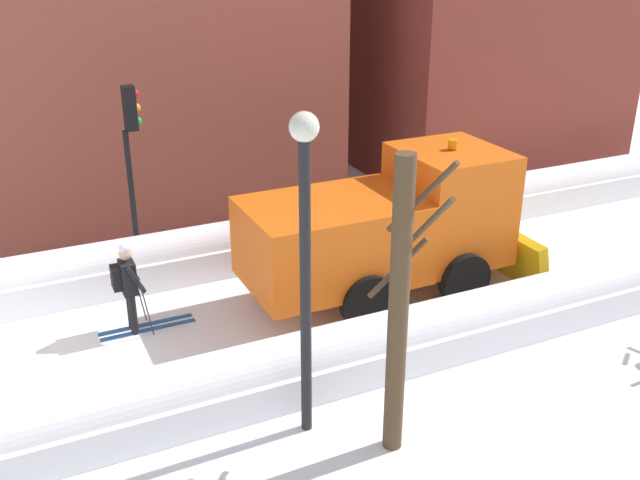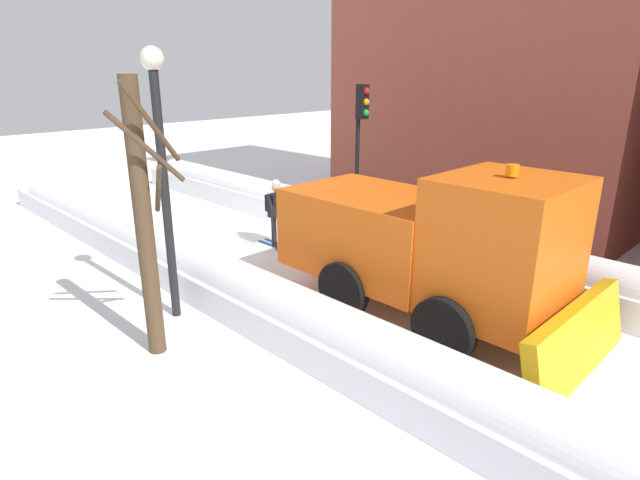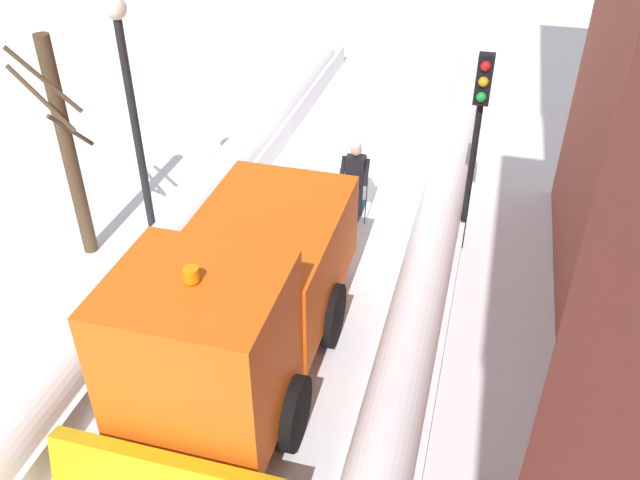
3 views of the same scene
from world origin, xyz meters
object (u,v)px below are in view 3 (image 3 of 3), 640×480
(traffic_light_pole, at_px, (478,119))
(bare_tree_near, at_px, (67,149))
(skier, at_px, (355,175))
(street_lamp, at_px, (130,93))
(plow_truck, at_px, (240,302))

(traffic_light_pole, bearing_deg, bare_tree_near, 15.27)
(traffic_light_pole, height_order, bare_tree_near, bare_tree_near)
(skier, bearing_deg, bare_tree_near, 29.29)
(bare_tree_near, bearing_deg, skier, -150.71)
(street_lamp, relative_size, bare_tree_near, 1.10)
(plow_truck, distance_m, traffic_light_pole, 5.55)
(plow_truck, height_order, traffic_light_pole, traffic_light_pole)
(skier, distance_m, traffic_light_pole, 3.16)
(plow_truck, xyz_separation_m, skier, (-0.63, -5.18, -0.48))
(traffic_light_pole, distance_m, street_lamp, 6.52)
(plow_truck, xyz_separation_m, traffic_light_pole, (-3.03, -4.42, 1.43))
(plow_truck, bearing_deg, skier, -96.95)
(plow_truck, relative_size, skier, 3.31)
(skier, height_order, bare_tree_near, bare_tree_near)
(skier, xyz_separation_m, traffic_light_pole, (-2.40, 0.76, 1.91))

